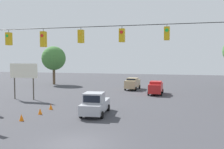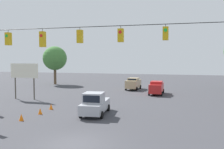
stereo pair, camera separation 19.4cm
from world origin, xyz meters
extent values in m
plane|color=#3D3D42|center=(0.00, 0.00, 0.00)|extent=(140.00, 140.00, 0.00)
cylinder|color=black|center=(0.00, -1.07, 7.22)|extent=(23.43, 0.04, 0.04)
cube|color=gold|center=(-5.33, -1.07, 6.68)|extent=(0.32, 0.36, 0.77)
cylinder|color=black|center=(-5.33, -1.07, 7.15)|extent=(0.03, 0.03, 0.15)
cylinder|color=green|center=(-5.33, -0.88, 6.86)|extent=(0.20, 0.02, 0.20)
cube|color=gold|center=(-2.67, -1.07, 6.64)|extent=(0.32, 0.36, 0.81)
cylinder|color=black|center=(-2.67, -1.07, 7.13)|extent=(0.03, 0.03, 0.18)
cylinder|color=red|center=(-2.67, -0.88, 6.82)|extent=(0.20, 0.02, 0.20)
cube|color=gold|center=(0.00, -1.07, 6.63)|extent=(0.32, 0.36, 0.83)
cylinder|color=black|center=(0.00, -1.07, 7.13)|extent=(0.03, 0.03, 0.17)
cylinder|color=orange|center=(0.00, -0.88, 6.82)|extent=(0.20, 0.02, 0.20)
cube|color=gold|center=(2.67, -1.07, 6.51)|extent=(0.32, 0.36, 1.02)
cylinder|color=black|center=(2.67, -1.07, 7.12)|extent=(0.03, 0.03, 0.20)
cylinder|color=red|center=(2.67, -0.88, 6.74)|extent=(0.20, 0.02, 0.20)
cube|color=gold|center=(5.33, -1.07, 6.59)|extent=(0.32, 0.36, 0.87)
cylinder|color=black|center=(5.33, -1.07, 7.12)|extent=(0.03, 0.03, 0.19)
cylinder|color=green|center=(5.33, -0.88, 6.79)|extent=(0.20, 0.02, 0.20)
cube|color=red|center=(-2.84, -23.00, 0.94)|extent=(1.81, 4.54, 1.24)
cube|color=red|center=(-2.84, -23.00, 1.74)|extent=(1.65, 2.00, 0.36)
cube|color=black|center=(-2.85, -24.00, 1.74)|extent=(1.42, 0.03, 0.25)
cylinder|color=black|center=(-3.74, -24.46, 0.32)|extent=(0.22, 0.64, 0.64)
cylinder|color=black|center=(-1.96, -24.47, 0.32)|extent=(0.22, 0.64, 0.64)
cylinder|color=black|center=(-3.72, -21.52, 0.32)|extent=(0.22, 0.64, 0.64)
cylinder|color=black|center=(-1.94, -21.53, 0.32)|extent=(0.22, 0.64, 0.64)
cube|color=tan|center=(1.48, -27.70, 0.96)|extent=(2.04, 4.52, 1.29)
cube|color=tan|center=(1.48, -27.70, 1.79)|extent=(1.75, 2.04, 0.36)
cube|color=black|center=(1.53, -26.72, 1.79)|extent=(1.43, 0.10, 0.25)
cylinder|color=black|center=(2.45, -26.32, 0.32)|extent=(0.26, 0.65, 0.64)
cylinder|color=black|center=(0.67, -26.21, 0.32)|extent=(0.26, 0.65, 0.64)
cylinder|color=black|center=(2.28, -29.19, 0.32)|extent=(0.26, 0.65, 0.64)
cylinder|color=black|center=(0.50, -29.09, 0.32)|extent=(0.26, 0.65, 0.64)
cube|color=#A8AAB2|center=(1.49, -8.22, 0.77)|extent=(2.41, 5.20, 0.90)
cube|color=#A8AAB2|center=(1.42, -7.62, 1.67)|extent=(1.93, 1.98, 0.90)
cube|color=black|center=(1.33, -6.71, 1.67)|extent=(1.52, 0.17, 0.63)
cylinder|color=black|center=(2.27, -6.50, 0.32)|extent=(0.28, 0.66, 0.64)
cylinder|color=black|center=(0.37, -6.69, 0.32)|extent=(0.28, 0.66, 0.64)
cylinder|color=black|center=(2.60, -9.75, 0.32)|extent=(0.28, 0.66, 0.64)
cylinder|color=black|center=(0.70, -9.95, 0.32)|extent=(0.28, 0.66, 0.64)
cone|color=orange|center=(6.67, -4.17, 0.29)|extent=(0.39, 0.39, 0.59)
cone|color=orange|center=(6.49, -6.78, 0.29)|extent=(0.39, 0.39, 0.59)
cone|color=orange|center=(6.61, -9.05, 0.29)|extent=(0.39, 0.39, 0.59)
cylinder|color=#4C473D|center=(11.80, -14.07, 1.37)|extent=(0.16, 0.16, 2.74)
cylinder|color=#4C473D|center=(14.57, -14.07, 1.37)|extent=(0.16, 0.16, 2.74)
cube|color=silver|center=(13.18, -14.07, 3.68)|extent=(3.95, 0.12, 1.86)
cylinder|color=brown|center=(18.43, -31.94, 1.99)|extent=(0.53, 0.53, 3.98)
sphere|color=#427A38|center=(18.43, -31.94, 5.31)|extent=(4.83, 4.83, 4.83)
camera|label=1|loc=(-6.02, 13.82, 5.23)|focal=40.00mm
camera|label=2|loc=(-6.21, 13.77, 5.23)|focal=40.00mm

